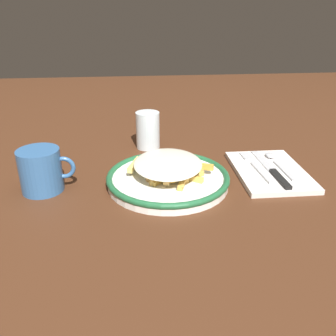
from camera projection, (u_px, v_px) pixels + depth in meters
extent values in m
plane|color=#472716|center=(168.00, 184.00, 0.79)|extent=(2.60, 2.60, 0.00)
cylinder|color=white|center=(168.00, 180.00, 0.79)|extent=(0.26, 0.26, 0.02)
torus|color=#215E37|center=(168.00, 176.00, 0.78)|extent=(0.27, 0.27, 0.01)
cube|color=#E3B34F|center=(163.00, 179.00, 0.76)|extent=(0.05, 0.05, 0.01)
cube|color=#E4A152|center=(162.00, 175.00, 0.77)|extent=(0.07, 0.06, 0.01)
cube|color=gold|center=(183.00, 182.00, 0.75)|extent=(0.03, 0.07, 0.01)
cube|color=#EEBE51|center=(189.00, 177.00, 0.77)|extent=(0.06, 0.05, 0.01)
cube|color=gold|center=(169.00, 174.00, 0.76)|extent=(0.06, 0.05, 0.01)
cube|color=gold|center=(198.00, 166.00, 0.79)|extent=(0.06, 0.03, 0.01)
cube|color=#EAC765|center=(135.00, 164.00, 0.80)|extent=(0.03, 0.07, 0.01)
cube|color=gold|center=(197.00, 168.00, 0.78)|extent=(0.02, 0.07, 0.01)
cube|color=gold|center=(168.00, 171.00, 0.77)|extent=(0.02, 0.09, 0.01)
cube|color=gold|center=(168.00, 168.00, 0.78)|extent=(0.07, 0.04, 0.01)
cube|color=#ECB15A|center=(170.00, 174.00, 0.75)|extent=(0.03, 0.08, 0.01)
cube|color=#EAB358|center=(173.00, 174.00, 0.78)|extent=(0.06, 0.08, 0.01)
cube|color=gold|center=(162.00, 168.00, 0.81)|extent=(0.06, 0.07, 0.01)
cube|color=gold|center=(162.00, 171.00, 0.77)|extent=(0.06, 0.04, 0.01)
cube|color=#E8AC54|center=(167.00, 174.00, 0.78)|extent=(0.07, 0.07, 0.01)
cube|color=#EAB558|center=(150.00, 174.00, 0.78)|extent=(0.01, 0.08, 0.01)
ellipsoid|color=silver|center=(170.00, 163.00, 0.77)|extent=(0.16, 0.18, 0.02)
cube|color=#386125|center=(191.00, 161.00, 0.77)|extent=(0.00, 0.00, 0.00)
cube|color=#366426|center=(165.00, 163.00, 0.77)|extent=(0.00, 0.00, 0.00)
cube|color=#34711F|center=(184.00, 161.00, 0.78)|extent=(0.00, 0.00, 0.00)
cube|color=#316825|center=(175.00, 161.00, 0.78)|extent=(0.00, 0.00, 0.00)
cube|color=#35742E|center=(168.00, 163.00, 0.76)|extent=(0.00, 0.00, 0.00)
cube|color=#3B7424|center=(163.00, 173.00, 0.72)|extent=(0.00, 0.00, 0.00)
cube|color=silver|center=(269.00, 171.00, 0.84)|extent=(0.16, 0.23, 0.01)
cube|color=silver|center=(262.00, 173.00, 0.81)|extent=(0.02, 0.11, 0.01)
cube|color=silver|center=(246.00, 156.00, 0.90)|extent=(0.02, 0.05, 0.00)
cube|color=black|center=(280.00, 179.00, 0.78)|extent=(0.02, 0.09, 0.01)
cube|color=silver|center=(263.00, 161.00, 0.87)|extent=(0.02, 0.12, 0.00)
cube|color=silver|center=(284.00, 170.00, 0.82)|extent=(0.01, 0.10, 0.00)
ellipsoid|color=silver|center=(270.00, 155.00, 0.90)|extent=(0.02, 0.03, 0.01)
cylinder|color=silver|center=(148.00, 130.00, 0.97)|extent=(0.06, 0.06, 0.10)
cylinder|color=#325F94|center=(41.00, 170.00, 0.75)|extent=(0.09, 0.09, 0.09)
torus|color=#325F94|center=(64.00, 167.00, 0.75)|extent=(0.05, 0.01, 0.05)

